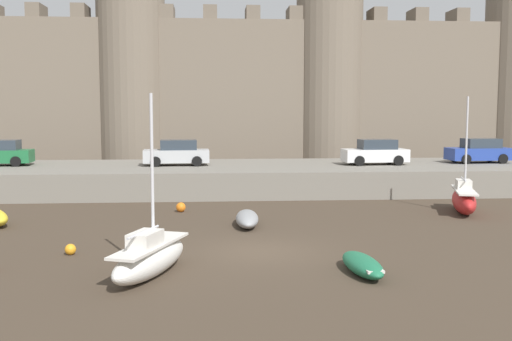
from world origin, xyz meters
name	(u,v)px	position (x,y,z in m)	size (l,w,h in m)	color
ground_plane	(258,252)	(0.00, 0.00, 0.00)	(160.00, 160.00, 0.00)	#423528
quay_road	(238,177)	(0.00, 17.01, 0.79)	(60.31, 10.00, 1.57)	slate
castle	(232,81)	(0.00, 28.41, 7.44)	(54.38, 6.07, 19.69)	#706354
rowboat_midflat_left	(247,218)	(-0.12, 4.85, 0.33)	(1.10, 3.27, 0.64)	gray
rowboat_foreground_left	(362,264)	(2.99, -3.13, 0.30)	(1.17, 2.88, 0.57)	#1E6B47
sailboat_midflat_right	(150,257)	(-3.53, -2.96, 0.60)	(2.50, 4.47, 5.55)	silver
sailboat_near_channel_left	(464,199)	(10.74, 7.41, 0.68)	(2.23, 4.41, 5.71)	red
mooring_buoy_near_shore	(181,207)	(-3.20, 8.70, 0.24)	(0.48, 0.48, 0.48)	orange
mooring_buoy_off_centre	(70,249)	(-6.60, 0.01, 0.19)	(0.39, 0.39, 0.39)	orange
car_quay_east	(177,153)	(-3.85, 17.10, 2.35)	(4.19, 2.05, 1.62)	#B2B5B7
car_quay_centre_east	(479,151)	(16.10, 17.57, 2.35)	(4.19, 2.05, 1.62)	#263F99
car_quay_centre_west	(375,153)	(8.85, 16.76, 2.35)	(4.19, 2.05, 1.62)	silver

